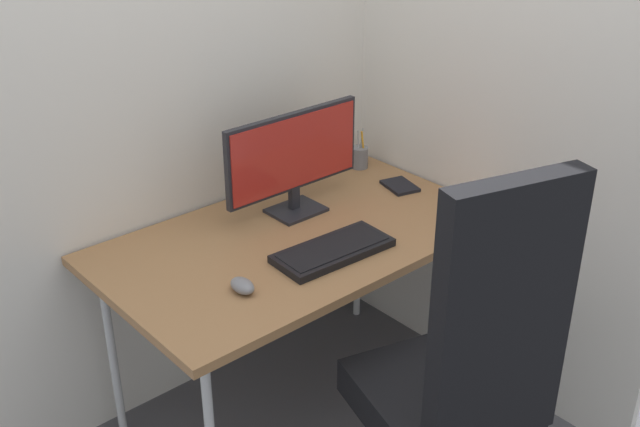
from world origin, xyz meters
TOP-DOWN VIEW (x-y plane):
  - ground_plane at (0.00, 0.00)m, footprint 8.00×8.00m
  - wall_back at (0.00, 0.42)m, footprint 2.26×0.04m
  - wall_side_right at (0.71, -0.13)m, footprint 0.04×1.69m
  - desk at (0.00, 0.00)m, footprint 1.36×0.78m
  - office_chair at (-0.03, -0.76)m, footprint 0.62×0.64m
  - monitor at (0.11, 0.15)m, footprint 0.57×0.15m
  - keyboard at (-0.00, -0.18)m, footprint 0.41×0.20m
  - mouse at (-0.36, -0.17)m, footprint 0.06×0.10m
  - pen_holder at (0.57, 0.28)m, footprint 0.07×0.07m
  - notebook at (0.55, 0.04)m, footprint 0.14×0.16m

SIDE VIEW (x-z plane):
  - ground_plane at x=0.00m, z-range 0.00..0.00m
  - office_chair at x=-0.03m, z-range -0.03..1.25m
  - desk at x=0.00m, z-range 0.33..1.07m
  - notebook at x=0.55m, z-range 0.74..0.76m
  - keyboard at x=0.00m, z-range 0.74..0.77m
  - mouse at x=-0.36m, z-range 0.74..0.78m
  - pen_holder at x=0.57m, z-range 0.71..0.87m
  - monitor at x=0.11m, z-range 0.77..1.14m
  - wall_back at x=0.00m, z-range 0.00..2.80m
  - wall_side_right at x=0.71m, z-range 0.00..2.80m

